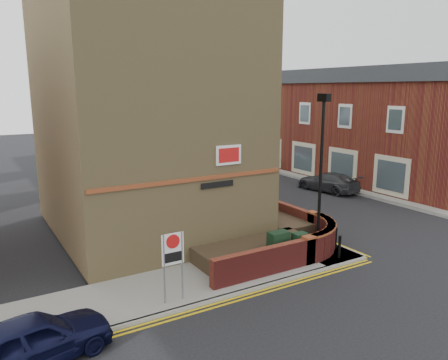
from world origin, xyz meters
TOP-DOWN VIEW (x-y plane):
  - ground at (0.00, 0.00)m, footprint 120.00×120.00m
  - pavement_corner at (-3.50, 1.50)m, footprint 13.00×3.00m
  - pavement_main at (2.00, 16.00)m, footprint 2.00×32.00m
  - pavement_far at (13.00, 13.00)m, footprint 4.00×40.00m
  - kerb_side at (-3.50, 0.00)m, footprint 13.00×0.15m
  - kerb_main_near at (3.00, 16.00)m, footprint 0.15×32.00m
  - kerb_main_far at (11.00, 13.00)m, footprint 0.15×40.00m
  - yellow_lines_side at (-3.50, -0.25)m, footprint 13.00×0.28m
  - yellow_lines_main at (3.25, 16.00)m, footprint 0.28×32.00m
  - corner_building at (-2.84, 8.00)m, footprint 8.95×10.40m
  - garden_wall at (0.00, 2.50)m, footprint 6.80×6.00m
  - lamppost at (1.60, 1.20)m, footprint 0.25×0.50m
  - utility_cabinet_large at (-0.30, 1.30)m, footprint 0.80×0.45m
  - utility_cabinet_small at (0.50, 1.00)m, footprint 0.55×0.40m
  - bollard_near at (2.00, 0.40)m, footprint 0.11×0.11m
  - bollard_far at (2.60, 1.20)m, footprint 0.11×0.11m
  - zone_sign at (-5.00, 0.50)m, footprint 0.72×0.07m
  - far_terrace at (14.50, 17.00)m, footprint 5.40×30.40m
  - far_terrace_cream at (14.50, 38.00)m, footprint 5.40×12.40m
  - tree_near at (2.00, 14.05)m, footprint 3.64×3.65m
  - tree_mid at (2.00, 22.05)m, footprint 4.03×4.03m
  - tree_far at (2.00, 30.05)m, footprint 3.81×3.81m
  - traffic_light_assembly at (2.40, 25.00)m, footprint 0.20×0.16m
  - navy_hatchback at (-9.18, -0.50)m, footprint 4.00×2.24m
  - silver_car_near at (3.60, 10.69)m, footprint 2.02×4.30m
  - red_car_main at (5.00, 22.81)m, footprint 4.34×5.72m
  - grey_car_far at (10.10, 9.37)m, footprint 2.38×4.52m
  - silver_car_far at (10.04, 17.56)m, footprint 2.89×4.31m

SIDE VIEW (x-z plane):
  - ground at x=0.00m, z-range 0.00..0.00m
  - garden_wall at x=0.00m, z-range -0.60..0.60m
  - yellow_lines_side at x=-3.50m, z-range 0.00..0.01m
  - yellow_lines_main at x=3.25m, z-range 0.00..0.01m
  - pavement_corner at x=-3.50m, z-range 0.00..0.12m
  - pavement_main at x=2.00m, z-range 0.00..0.12m
  - pavement_far at x=13.00m, z-range 0.00..0.12m
  - kerb_side at x=-3.50m, z-range 0.00..0.12m
  - kerb_main_near at x=3.00m, z-range 0.00..0.12m
  - kerb_main_far at x=11.00m, z-range 0.00..0.12m
  - bollard_near at x=2.00m, z-range 0.12..1.02m
  - bollard_far at x=2.60m, z-range 0.12..1.02m
  - grey_car_far at x=10.10m, z-range 0.00..1.25m
  - navy_hatchback at x=-9.18m, z-range 0.00..1.29m
  - utility_cabinet_small at x=0.50m, z-range 0.12..1.22m
  - silver_car_near at x=3.60m, z-range 0.00..1.36m
  - silver_car_far at x=10.04m, z-range 0.00..1.36m
  - utility_cabinet_large at x=-0.30m, z-range 0.12..1.32m
  - red_car_main at x=5.00m, z-range 0.00..1.44m
  - zone_sign at x=-5.00m, z-range 0.54..2.74m
  - traffic_light_assembly at x=2.40m, z-range 0.68..4.88m
  - lamppost at x=1.60m, z-range 0.19..6.49m
  - far_terrace at x=14.50m, z-range 0.04..8.04m
  - far_terrace_cream at x=14.50m, z-range 0.05..8.05m
  - tree_near at x=2.00m, z-range 1.35..8.05m
  - tree_far at x=2.00m, z-range 1.41..8.42m
  - tree_mid at x=2.00m, z-range 1.49..8.91m
  - corner_building at x=-2.84m, z-range -0.57..13.03m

